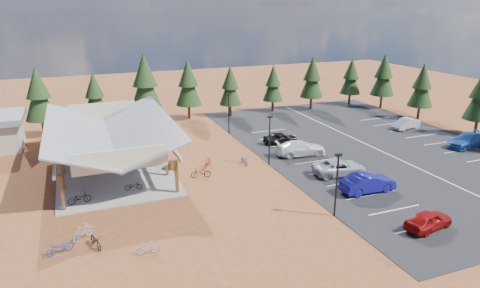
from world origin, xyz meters
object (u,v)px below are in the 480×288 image
bike_2 (75,158)px  bike_5 (127,170)px  trash_bin_0 (170,166)px  bike_8 (96,241)px  bike_0 (79,198)px  car_7 (467,140)px  car_1 (368,183)px  car_2 (340,167)px  trash_bin_1 (172,165)px  bike_pavilion (110,131)px  bike_1 (85,167)px  bike_3 (89,144)px  bike_4 (133,186)px  bike_14 (244,160)px  lamp_post_0 (337,181)px  lamp_post_2 (229,111)px  lamp_post_1 (269,137)px  bike_6 (128,157)px  bike_7 (130,141)px  bike_16 (201,173)px  bike_9 (83,232)px  bike_10 (60,247)px  car_3 (301,148)px  car_4 (280,138)px  bike_13 (148,248)px  bike_15 (208,163)px  car_9 (406,124)px  car_0 (428,220)px

bike_2 → bike_5: bearing=-149.5°
trash_bin_0 → bike_8: (-7.79, -12.01, 0.03)m
bike_0 → car_7: 42.05m
bike_5 → car_1: bearing=-122.1°
car_2 → trash_bin_1: bearing=70.7°
bike_pavilion → car_2: 22.71m
trash_bin_1 → bike_1: 8.45m
bike_3 → bike_4: bike_3 is taller
trash_bin_1 → bike_14: trash_bin_1 is taller
car_7 → car_2: bearing=-93.2°
lamp_post_0 → bike_2: (-18.53, 19.71, -2.39)m
bike_4 → bike_14: bearing=-71.3°
trash_bin_1 → car_1: car_1 is taller
bike_8 → car_7: bearing=-7.7°
trash_bin_0 → bike_pavilion: bearing=150.9°
lamp_post_2 → bike_5: bearing=-144.9°
lamp_post_1 → lamp_post_2: (0.00, 12.00, 0.00)m
bike_6 → bike_14: bearing=-108.5°
bike_7 → bike_16: (4.93, -12.04, -0.12)m
bike_5 → bike_14: (11.65, -1.16, -0.13)m
bike_14 → bike_pavilion: bearing=163.0°
bike_3 → trash_bin_1: bearing=-156.7°
lamp_post_1 → car_1: bearing=-60.9°
bike_5 → car_7: bearing=-99.3°
bike_9 → car_1: (23.51, -0.75, 0.32)m
bike_3 → bike_4: size_ratio=1.04×
bike_8 → bike_6: bearing=58.3°
bike_0 → bike_9: bike_9 is taller
bike_10 → car_3: size_ratio=0.33×
car_4 → car_2: bearing=-171.1°
bike_13 → trash_bin_1: bearing=165.0°
bike_0 → bike_9: bearing=174.4°
bike_13 → bike_1: bearing=-165.4°
car_3 → bike_8: bearing=124.9°
lamp_post_0 → lamp_post_2: 24.00m
bike_3 → bike_15: bike_3 is taller
bike_9 → bike_10: bearing=91.7°
trash_bin_1 → bike_7: size_ratio=0.53×
bike_9 → bike_13: 5.27m
car_7 → trash_bin_1: bearing=-108.4°
bike_pavilion → bike_13: bike_pavilion is taller
bike_pavilion → bike_1: 4.24m
bike_10 → car_9: (42.26, 15.32, 0.27)m
lamp_post_1 → bike_1: size_ratio=3.45×
bike_6 → bike_16: bearing=-133.4°
car_3 → car_4: size_ratio=1.36×
car_0 → car_7: bearing=-64.8°
lamp_post_2 → car_7: 28.17m
bike_1 → bike_7: size_ratio=0.88×
bike_10 → car_2: (25.02, 4.93, 0.29)m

